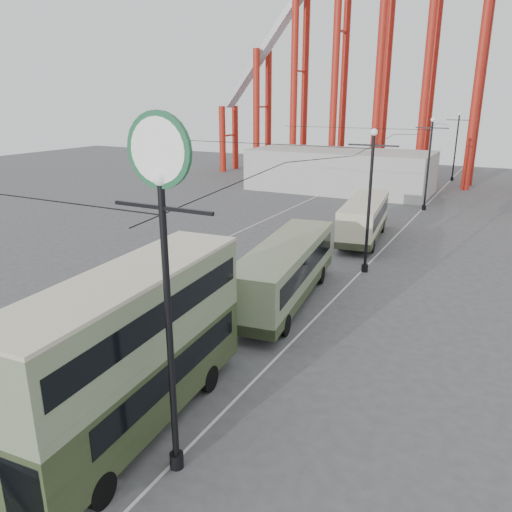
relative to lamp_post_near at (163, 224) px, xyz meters
The scene contains 12 objects.
ground 10.11m from the lamp_post_near, 151.82° to the left, with size 160.00×160.00×0.00m, color #49494C.
road_markings 24.87m from the lamp_post_near, 105.88° to the left, with size 12.52×120.00×0.01m.
lamp_post_near is the anchor object (origin of this frame).
lamp_post_mid 21.24m from the lamp_post_near, 90.00° to the left, with size 3.20×0.44×9.32m.
lamp_post_far 43.12m from the lamp_post_near, 90.00° to the left, with size 3.20×0.44×9.32m.
lamp_post_distant 65.08m from the lamp_post_near, 90.00° to the left, with size 3.20×0.44×9.32m.
roller_coaster 62.28m from the lamp_post_near, 97.69° to the left, with size 52.95×5.00×55.48m.
fairground_shed 51.61m from the lamp_post_near, 103.06° to the left, with size 22.00×10.00×5.00m, color #AEADA8.
double_decker_bus 5.34m from the lamp_post_near, 156.61° to the left, with size 3.51×10.84×5.73m.
single_decker_green 15.22m from the lamp_post_near, 100.60° to the left, with size 4.36×12.37×3.42m.
single_decker_cream 29.41m from the lamp_post_near, 94.69° to the left, with size 4.04×10.82×3.29m.
pedestrian 15.34m from the lamp_post_near, 100.68° to the left, with size 0.57×0.37×1.56m, color black.
Camera 1 is at (13.83, -13.32, 11.05)m, focal length 35.00 mm.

